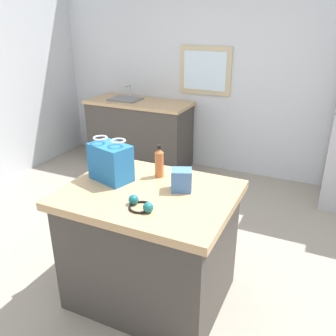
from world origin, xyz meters
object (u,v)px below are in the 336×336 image
at_px(bottle, 159,163).
at_px(ear_defenders, 141,205).
at_px(shopping_bag, 111,162).
at_px(small_box, 181,180).
at_px(kitchen_island, 150,245).

bearing_deg(bottle, ear_defenders, -77.45).
relative_size(shopping_bag, small_box, 2.22).
bearing_deg(ear_defenders, small_box, 68.79).
bearing_deg(shopping_bag, ear_defenders, -35.30).
xyz_separation_m(small_box, bottle, (-0.23, 0.14, 0.03)).
distance_m(shopping_bag, small_box, 0.52).
relative_size(shopping_bag, bottle, 1.37).
bearing_deg(ear_defenders, kitchen_island, 105.45).
bearing_deg(kitchen_island, ear_defenders, -74.55).
distance_m(small_box, ear_defenders, 0.36).
height_order(shopping_bag, ear_defenders, shopping_bag).
distance_m(kitchen_island, bottle, 0.59).
bearing_deg(ear_defenders, shopping_bag, 144.70).
bearing_deg(small_box, shopping_bag, -174.09).
xyz_separation_m(kitchen_island, ear_defenders, (0.06, -0.23, 0.46)).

